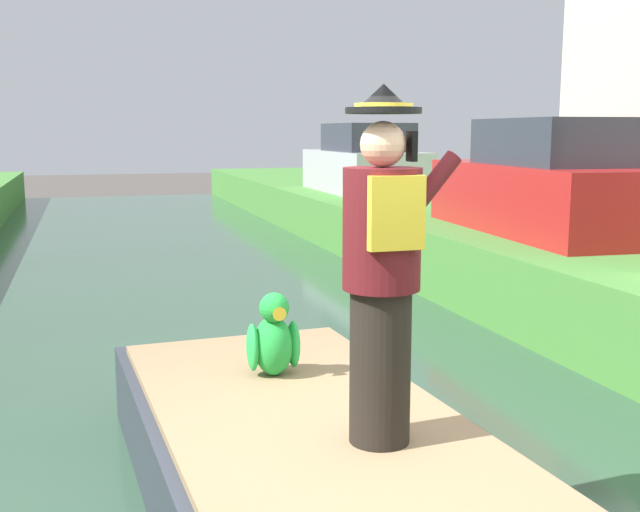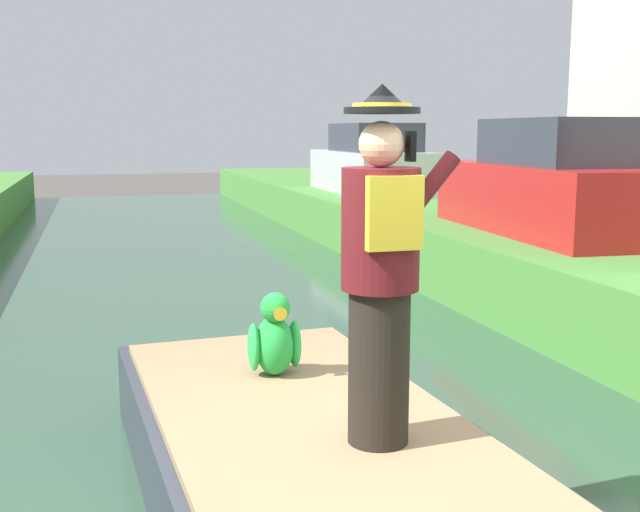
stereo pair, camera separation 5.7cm
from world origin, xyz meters
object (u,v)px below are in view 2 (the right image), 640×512
at_px(boat, 314,471).
at_px(parked_car_red, 555,185).
at_px(parrot_plush, 275,339).
at_px(person_pirate, 381,269).
at_px(parked_car_silver, 372,164).

height_order(boat, parked_car_red, parked_car_red).
relative_size(parrot_plush, parked_car_red, 0.14).
relative_size(person_pirate, parked_car_red, 0.45).
bearing_deg(parked_car_silver, parrot_plush, -112.97).
bearing_deg(person_pirate, boat, 116.05).
relative_size(person_pirate, parked_car_silver, 0.46).
bearing_deg(parked_car_red, person_pirate, -129.96).
bearing_deg(parked_car_red, parrot_plush, -139.32).
bearing_deg(person_pirate, parked_car_red, 43.00).
bearing_deg(boat, parrot_plush, 91.77).
bearing_deg(parked_car_red, boat, -133.64).
distance_m(boat, parked_car_red, 6.95).
height_order(boat, person_pirate, person_pirate).
height_order(person_pirate, parked_car_red, person_pirate).
xyz_separation_m(parrot_plush, parked_car_silver, (4.75, 11.20, 0.66)).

